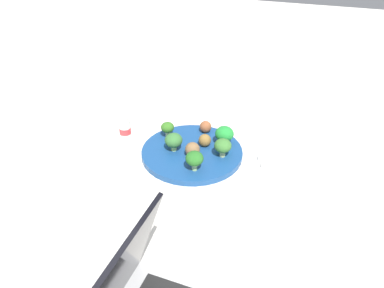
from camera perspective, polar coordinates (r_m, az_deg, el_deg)
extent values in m
plane|color=silver|center=(1.05, 0.00, -1.65)|extent=(4.00, 4.00, 0.00)
cylinder|color=navy|center=(1.04, 0.00, -1.29)|extent=(0.28, 0.28, 0.02)
cylinder|color=#ACBD78|center=(1.01, 4.58, -1.58)|extent=(0.01, 0.01, 0.02)
ellipsoid|color=#366B2D|center=(1.00, 4.64, -0.38)|extent=(0.05, 0.05, 0.04)
cylinder|color=#97BB76|center=(1.07, 4.88, 0.34)|extent=(0.02, 0.02, 0.01)
ellipsoid|color=#218331|center=(1.05, 4.95, 1.56)|extent=(0.05, 0.05, 0.04)
cylinder|color=#A8CF73|center=(1.04, -2.77, -0.60)|extent=(0.02, 0.02, 0.01)
ellipsoid|color=#326630|center=(1.02, -2.81, 0.58)|extent=(0.05, 0.05, 0.04)
cylinder|color=#97BC77|center=(0.96, 0.37, -3.48)|extent=(0.01, 0.01, 0.02)
ellipsoid|color=#246221|center=(0.95, 0.38, -2.20)|extent=(0.05, 0.05, 0.04)
cylinder|color=#A5BB78|center=(1.10, -3.70, 1.52)|extent=(0.01, 0.01, 0.02)
ellipsoid|color=#326820|center=(1.09, -3.74, 2.54)|extent=(0.04, 0.04, 0.03)
sphere|color=brown|center=(1.01, 0.08, -0.83)|extent=(0.04, 0.04, 0.04)
sphere|color=brown|center=(1.05, 1.96, 0.58)|extent=(0.04, 0.04, 0.04)
sphere|color=brown|center=(1.11, 2.07, 2.64)|extent=(0.03, 0.03, 0.03)
cube|color=white|center=(1.03, 13.82, -3.15)|extent=(0.18, 0.13, 0.01)
cube|color=silver|center=(1.02, 14.63, -3.60)|extent=(0.09, 0.02, 0.01)
cube|color=silver|center=(1.02, 11.27, -3.18)|extent=(0.03, 0.02, 0.01)
cube|color=white|center=(1.05, 15.42, -2.51)|extent=(0.09, 0.03, 0.01)
cube|color=silver|center=(1.04, 11.47, -2.12)|extent=(0.06, 0.03, 0.01)
cylinder|color=white|center=(1.12, -10.13, 2.18)|extent=(0.03, 0.03, 0.06)
cylinder|color=red|center=(1.12, -10.11, 2.04)|extent=(0.03, 0.03, 0.02)
cylinder|color=silver|center=(1.10, -10.31, 3.83)|extent=(0.02, 0.02, 0.01)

